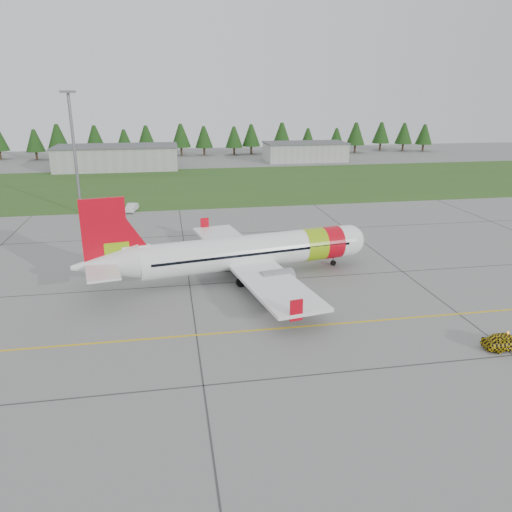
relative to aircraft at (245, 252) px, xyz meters
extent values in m
plane|color=gray|center=(8.63, -21.53, -2.96)|extent=(320.00, 320.00, 0.00)
cylinder|color=white|center=(0.81, 0.15, 0.04)|extent=(25.40, 8.18, 3.77)
sphere|color=white|center=(13.17, 2.38, 0.04)|extent=(3.77, 3.77, 3.77)
cone|color=white|center=(-14.89, -2.69, 0.38)|extent=(7.33, 4.91, 3.77)
cube|color=black|center=(13.46, 2.43, 0.38)|extent=(1.97, 2.75, 0.54)
cylinder|color=#8FC00E|center=(8.42, 1.52, 0.04)|extent=(3.16, 4.24, 3.85)
cylinder|color=red|center=(10.70, 1.93, 0.04)|extent=(2.78, 4.17, 3.85)
cube|color=white|center=(0.33, 0.06, -1.02)|extent=(10.73, 31.38, 0.35)
cube|color=red|center=(-3.35, 15.01, -0.49)|extent=(1.17, 0.38, 1.93)
cube|color=red|center=(2.11, -15.24, -0.49)|extent=(1.17, 0.38, 1.93)
cylinder|color=gray|center=(0.81, 5.55, -1.55)|extent=(3.79, 2.62, 2.03)
cylinder|color=gray|center=(2.70, -4.91, -1.55)|extent=(3.79, 2.62, 2.03)
cube|color=red|center=(-14.70, -2.66, 3.62)|extent=(4.44, 1.13, 7.35)
cube|color=#8FC00E|center=(-13.65, -2.47, 1.49)|extent=(2.55, 0.85, 2.32)
cube|color=white|center=(-15.36, -2.78, 0.62)|extent=(5.02, 11.49, 0.21)
cylinder|color=slate|center=(11.27, 2.04, -2.28)|extent=(0.17, 0.17, 1.35)
cylinder|color=black|center=(11.27, 2.04, -2.63)|extent=(0.69, 0.38, 0.66)
cylinder|color=slate|center=(-1.10, 2.55, -2.04)|extent=(0.21, 0.21, 1.84)
cylinder|color=black|center=(-1.48, 2.48, -2.45)|extent=(1.07, 0.61, 1.01)
cylinder|color=slate|center=(-0.14, -2.78, -2.04)|extent=(0.21, 0.21, 1.84)
cylinder|color=black|center=(-0.52, -2.84, -2.45)|extent=(1.07, 0.61, 1.01)
imported|color=#E0BD0C|center=(18.70, -20.39, -0.96)|extent=(1.38, 1.62, 3.99)
imported|color=silver|center=(-14.70, 35.86, -0.76)|extent=(1.79, 1.72, 4.38)
cube|color=#30561E|center=(8.63, 60.47, -2.94)|extent=(320.00, 50.00, 0.03)
cube|color=gold|center=(8.63, -13.53, -2.94)|extent=(120.00, 0.25, 0.02)
cube|color=#A8A8A3|center=(-21.37, 88.47, 0.04)|extent=(32.00, 14.00, 6.00)
cube|color=#A8A8A3|center=(33.63, 96.47, -0.36)|extent=(24.00, 12.00, 5.20)
cylinder|color=slate|center=(-23.37, 36.47, 7.04)|extent=(0.50, 0.50, 20.00)
camera|label=1|loc=(-8.08, -52.99, 17.28)|focal=35.00mm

